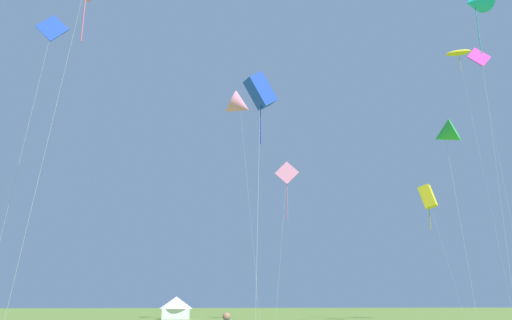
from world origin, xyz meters
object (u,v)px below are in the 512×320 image
object	(u,v)px
kite_blue_box	(260,91)
kite_cyan_delta	(475,1)
kite_blue_diamond	(52,31)
festival_tent_center	(176,307)
kite_pink_diamond	(287,176)
kite_magenta_diamond	(479,59)
kite_pink_delta	(240,106)
kite_yellow_box	(428,197)
kite_green_delta	(445,134)
kite_yellow_parafoil	(459,53)

from	to	relation	value
kite_blue_box	kite_cyan_delta	xyz separation A→B (m)	(22.30, 11.23, 15.43)
kite_blue_diamond	festival_tent_center	bearing A→B (deg)	71.24
kite_pink_diamond	kite_cyan_delta	xyz separation A→B (m)	(13.77, -22.14, 12.16)
kite_magenta_diamond	kite_pink_delta	xyz separation A→B (m)	(-24.62, 12.67, -1.81)
kite_blue_box	festival_tent_center	size ratio (longest dim) A/B	3.62
kite_yellow_box	kite_cyan_delta	xyz separation A→B (m)	(-4.46, -21.41, 14.47)
kite_blue_box	kite_magenta_diamond	size ratio (longest dim) A/B	0.52
kite_blue_diamond	kite_pink_delta	bearing A→B (deg)	51.74
kite_magenta_diamond	kite_pink_delta	world-z (taller)	kite_magenta_diamond
kite_magenta_diamond	festival_tent_center	size ratio (longest dim) A/B	6.92
kite_green_delta	kite_yellow_box	world-z (taller)	kite_green_delta
kite_yellow_box	kite_magenta_diamond	bearing A→B (deg)	-89.44
kite_yellow_parafoil	kite_pink_diamond	distance (m)	26.46
kite_blue_diamond	kite_pink_delta	xyz separation A→B (m)	(17.14, 21.73, 3.37)
kite_blue_diamond	festival_tent_center	distance (m)	37.92
kite_green_delta	kite_yellow_parafoil	bearing A→B (deg)	53.09
kite_blue_diamond	kite_cyan_delta	distance (m)	37.92
kite_green_delta	kite_magenta_diamond	xyz separation A→B (m)	(9.92, 8.79, 11.98)
kite_pink_diamond	kite_yellow_box	distance (m)	18.38
kite_blue_box	kite_yellow_box	world-z (taller)	kite_yellow_box
kite_cyan_delta	kite_pink_delta	xyz separation A→B (m)	(-20.02, 19.91, -3.94)
kite_yellow_box	festival_tent_center	xyz separation A→B (m)	(-31.40, 6.85, -13.54)
kite_yellow_parafoil	kite_yellow_box	distance (m)	18.49
kite_blue_diamond	kite_cyan_delta	world-z (taller)	kite_cyan_delta
kite_blue_box	kite_yellow_box	xyz separation A→B (m)	(26.75, 32.64, 0.96)
kite_green_delta	kite_yellow_parafoil	xyz separation A→B (m)	(12.23, 16.28, 16.71)
kite_yellow_box	kite_magenta_diamond	world-z (taller)	kite_magenta_diamond
kite_green_delta	festival_tent_center	bearing A→B (deg)	125.94
kite_blue_box	kite_pink_delta	distance (m)	33.27
kite_yellow_parafoil	festival_tent_center	distance (m)	47.60
kite_blue_diamond	kite_blue_box	bearing A→B (deg)	-32.33
kite_yellow_box	kite_magenta_diamond	xyz separation A→B (m)	(0.14, -14.17, 12.33)
kite_pink_diamond	kite_pink_delta	bearing A→B (deg)	-160.35
kite_yellow_parafoil	kite_yellow_box	bearing A→B (deg)	110.13
kite_pink_diamond	kite_cyan_delta	distance (m)	28.77
kite_yellow_parafoil	kite_magenta_diamond	xyz separation A→B (m)	(-2.31, -7.49, -4.73)
kite_blue_box	kite_magenta_diamond	distance (m)	35.23
kite_pink_diamond	kite_magenta_diamond	xyz separation A→B (m)	(18.36, -14.90, 10.03)
kite_yellow_parafoil	kite_green_delta	bearing A→B (deg)	-126.91
kite_yellow_parafoil	kite_blue_box	size ratio (longest dim) A/B	2.15
kite_cyan_delta	kite_blue_diamond	bearing A→B (deg)	-177.20
kite_pink_diamond	kite_green_delta	bearing A→B (deg)	-70.39
kite_yellow_parafoil	kite_pink_delta	size ratio (longest dim) A/B	1.19
kite_blue_diamond	kite_yellow_parafoil	bearing A→B (deg)	20.58
kite_magenta_diamond	kite_green_delta	bearing A→B (deg)	-138.44
kite_magenta_diamond	kite_yellow_parafoil	bearing A→B (deg)	72.86
kite_pink_diamond	festival_tent_center	bearing A→B (deg)	155.10
kite_blue_box	kite_magenta_diamond	bearing A→B (deg)	34.48
kite_pink_delta	festival_tent_center	world-z (taller)	kite_pink_delta
kite_yellow_box	kite_cyan_delta	distance (m)	26.22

